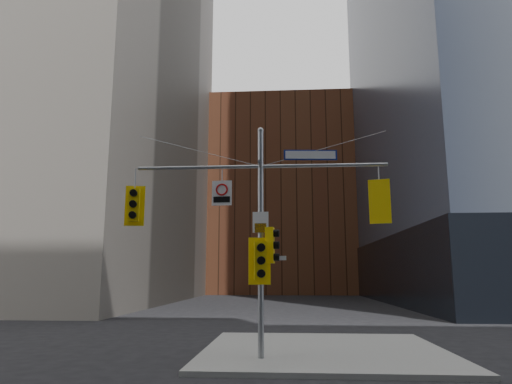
# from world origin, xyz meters

# --- Properties ---
(ground) EXTENTS (160.00, 160.00, 0.00)m
(ground) POSITION_xyz_m (0.00, 0.00, 0.00)
(ground) COLOR black
(ground) RESTS_ON ground
(sidewalk_corner) EXTENTS (8.00, 8.00, 0.15)m
(sidewalk_corner) POSITION_xyz_m (2.00, 4.00, 0.07)
(sidewalk_corner) COLOR gray
(sidewalk_corner) RESTS_ON ground
(brick_midrise) EXTENTS (26.00, 20.00, 28.00)m
(brick_midrise) POSITION_xyz_m (0.00, 58.00, 14.00)
(brick_midrise) COLOR brown
(brick_midrise) RESTS_ON ground
(signal_assembly) EXTENTS (8.00, 0.80, 7.30)m
(signal_assembly) POSITION_xyz_m (0.00, 1.99, 4.42)
(signal_assembly) COLOR gray
(signal_assembly) RESTS_ON ground
(traffic_light_west_arm) EXTENTS (0.62, 0.55, 1.31)m
(traffic_light_west_arm) POSITION_xyz_m (-4.09, 2.01, 4.80)
(traffic_light_west_arm) COLOR yellow
(traffic_light_west_arm) RESTS_ON ground
(traffic_light_east_arm) EXTENTS (0.64, 0.60, 1.37)m
(traffic_light_east_arm) POSITION_xyz_m (3.70, 1.99, 4.80)
(traffic_light_east_arm) COLOR yellow
(traffic_light_east_arm) RESTS_ON ground
(traffic_light_pole_side) EXTENTS (0.45, 0.38, 1.11)m
(traffic_light_pole_side) POSITION_xyz_m (0.33, 1.99, 3.49)
(traffic_light_pole_side) COLOR yellow
(traffic_light_pole_side) RESTS_ON ground
(traffic_light_pole_front) EXTENTS (0.68, 0.60, 1.43)m
(traffic_light_pole_front) POSITION_xyz_m (-0.00, 1.73, 3.01)
(traffic_light_pole_front) COLOR yellow
(traffic_light_pole_front) RESTS_ON ground
(street_sign_blade) EXTENTS (1.70, 0.19, 0.33)m
(street_sign_blade) POSITION_xyz_m (1.59, 2.00, 6.35)
(street_sign_blade) COLOR navy
(street_sign_blade) RESTS_ON ground
(regulatory_sign_arm) EXTENTS (0.64, 0.10, 0.80)m
(regulatory_sign_arm) POSITION_xyz_m (-1.24, 1.97, 5.18)
(regulatory_sign_arm) COLOR silver
(regulatory_sign_arm) RESTS_ON ground
(regulatory_sign_pole) EXTENTS (0.50, 0.08, 0.65)m
(regulatory_sign_pole) POSITION_xyz_m (0.00, 1.88, 4.17)
(regulatory_sign_pole) COLOR silver
(regulatory_sign_pole) RESTS_ON ground
(street_blade_ew) EXTENTS (0.67, 0.10, 0.13)m
(street_blade_ew) POSITION_xyz_m (0.45, 2.00, 3.09)
(street_blade_ew) COLOR silver
(street_blade_ew) RESTS_ON ground
(street_blade_ns) EXTENTS (0.11, 0.66, 0.13)m
(street_blade_ns) POSITION_xyz_m (0.00, 2.45, 2.77)
(street_blade_ns) COLOR #145926
(street_blade_ns) RESTS_ON ground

